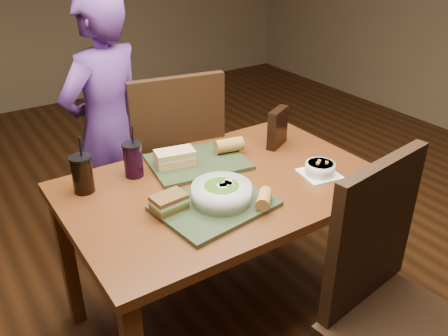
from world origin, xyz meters
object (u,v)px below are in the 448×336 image
Objects in this scene: chair_far at (170,161)px; sandwich_far at (175,158)px; baguette_near at (264,199)px; chip_bag at (278,128)px; tray_near at (215,206)px; baguette_far at (229,145)px; tray_far at (198,162)px; diner at (108,131)px; cup_berry at (133,160)px; cup_cola at (82,174)px; salad_bowl at (222,192)px; dining_table at (224,201)px; sandwich_near at (169,202)px; chair_near at (390,297)px; soup_bowl at (320,168)px.

chair_far is 0.42m from sandwich_far.
chip_bag is (0.40, 0.41, 0.05)m from baguette_near.
baguette_far is (0.30, 0.35, 0.04)m from tray_near.
chair_far is at bearing 83.63° from tray_far.
chip_bag is at bearing -6.92° from sandwich_far.
tray_near is 0.46m from baguette_far.
diner reaches higher than cup_berry.
baguette_far is at bearing -70.84° from chair_far.
tray_near is 0.55m from cup_cola.
chip_bag is (0.52, 0.30, 0.04)m from salad_bowl.
cup_cola is at bearing 153.33° from dining_table.
chair_far is at bearing 78.85° from salad_bowl.
dining_table is 0.58m from chair_far.
sandwich_near is at bearing 172.14° from chip_bag.
salad_bowl is (-0.10, -0.35, 0.05)m from tray_far.
baguette_near is at bearing -59.51° from cup_berry.
chip_bag is (0.42, -0.04, 0.08)m from tray_far.
baguette_near is 0.58m from chip_bag.
tray_far is at bearing 85.33° from diner.
baguette_near is 0.73m from cup_cola.
tray_far is 1.75× the size of cup_cola.
baguette_far is (0.16, 0.21, 0.14)m from dining_table.
diner is 7.92× the size of sandwich_far.
tray_near is at bearing -133.76° from dining_table.
chair_far reaches higher than chair_near.
chair_far is at bearing 109.70° from diner.
diner is at bearing 80.29° from cup_berry.
diner is at bearing 97.71° from sandwich_far.
cup_berry is at bearing 168.48° from sandwich_far.
chair_near reaches higher than baguette_far.
soup_bowl is at bearing -59.31° from baguette_far.
chair_far is 10.42× the size of baguette_near.
chair_far reaches higher than soup_bowl.
tray_near is 0.37m from sandwich_far.
cup_cola is (-0.51, 0.25, 0.17)m from dining_table.
tray_near is at bearing -130.84° from baguette_far.
salad_bowl is at bearing 176.77° from soup_bowl.
sandwich_far reaches higher than tray_far.
tray_far is at bearing 90.65° from dining_table.
salad_bowl is 1.25× the size of sandwich_far.
chair_near reaches higher than dining_table.
diner is at bearing 83.18° from sandwich_near.
salad_bowl is (0.03, 0.00, 0.05)m from tray_near.
chair_near is 0.70m from tray_near.
chip_bag reaches higher than sandwich_far.
sandwich_near is 0.40m from cup_cola.
chair_near is at bearing -69.84° from baguette_near.
salad_bowl is 2.22× the size of baguette_near.
chip_bag reaches higher than soup_bowl.
tray_near is (-0.33, 0.59, 0.17)m from chair_near.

